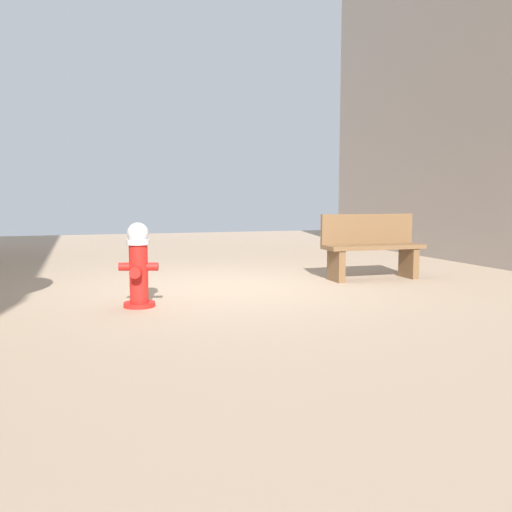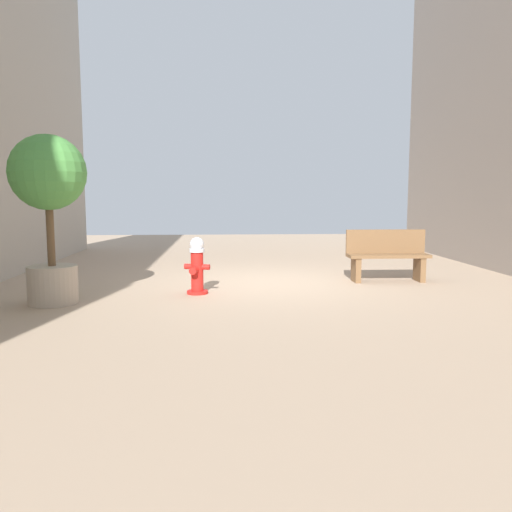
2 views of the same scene
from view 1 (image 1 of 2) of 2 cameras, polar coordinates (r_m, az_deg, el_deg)
The scene contains 3 objects.
ground_plane at distance 7.21m, azimuth -3.49°, elevation -3.27°, with size 23.40×23.40×0.00m, color tan.
fire_hydrant at distance 5.93m, azimuth -12.37°, elevation -0.92°, with size 0.43×0.41×0.92m.
bench_near at distance 8.04m, azimuth 12.14°, elevation 1.06°, with size 1.49×0.45×0.95m.
Camera 1 is at (1.79, 6.89, 1.17)m, focal length 37.68 mm.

